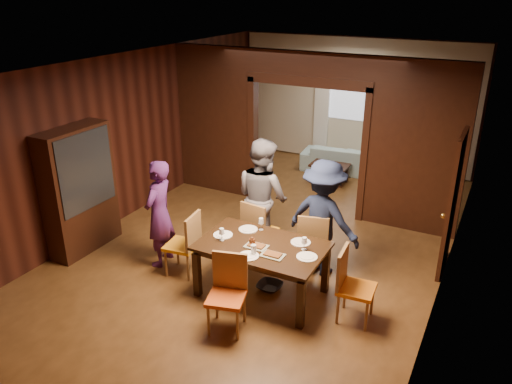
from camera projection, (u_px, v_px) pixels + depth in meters
The scene contains 32 objects.
floor at pixel (267, 242), 8.29m from camera, with size 9.00×9.00×0.00m, color #4C3015.
ceiling at pixel (269, 64), 7.16m from camera, with size 5.50×9.00×0.02m, color silver.
room_walls at pixel (313, 127), 9.24m from camera, with size 5.52×9.01×2.90m.
person_purple at pixel (159, 214), 7.38m from camera, with size 0.60×0.39×1.65m, color #4A1F5C.
person_grey at pixel (263, 197), 7.66m from camera, with size 0.91×0.71×1.87m, color slate.
person_navy at pixel (323, 218), 7.13m from camera, with size 1.12×0.64×1.74m, color #161E37.
sofa at pixel (347, 159), 11.27m from camera, with size 2.02×0.79×0.59m, color #9BC3CB.
serving_bowl at pixel (270, 239), 6.70m from camera, with size 0.35×0.35×0.09m, color black.
dining_table at pixel (262, 269), 6.78m from camera, with size 1.68×1.04×0.76m, color black.
coffee_table at pixel (329, 173), 10.70m from camera, with size 0.80×0.50×0.40m, color black.
chair_left at pixel (182, 243), 7.24m from camera, with size 0.44×0.44×0.97m, color orange, non-canonical shape.
chair_right at pixel (357, 287), 6.21m from camera, with size 0.44×0.44×0.97m, color orange, non-canonical shape.
chair_far_l at pixel (260, 229), 7.66m from camera, with size 0.44×0.44×0.97m, color orange, non-canonical shape.
chair_far_r at pixel (314, 241), 7.29m from camera, with size 0.44×0.44×0.97m, color red, non-canonical shape.
chair_near at pixel (226, 296), 6.03m from camera, with size 0.44×0.44×0.97m, color #CB4B13, non-canonical shape.
hutch at pixel (79, 190), 7.75m from camera, with size 0.40×1.20×2.00m, color black.
door_right at pixel (452, 204), 7.14m from camera, with size 0.06×0.90×2.10m, color black.
window_far at pixel (355, 92), 11.26m from camera, with size 1.20×0.03×1.30m, color silver.
curtain_left at pixel (322, 108), 11.72m from camera, with size 0.35×0.06×2.40m, color white.
curtain_right at pixel (385, 115), 11.08m from camera, with size 0.35×0.06×2.40m, color white.
plate_left at pixel (223, 235), 6.88m from camera, with size 0.27×0.27×0.01m, color white.
plate_far_l at pixel (248, 229), 7.03m from camera, with size 0.27×0.27×0.01m, color silver.
plate_far_r at pixel (301, 242), 6.68m from camera, with size 0.27×0.27×0.01m, color silver.
plate_right at pixel (307, 257), 6.33m from camera, with size 0.27×0.27×0.01m, color white.
plate_near at pixel (248, 256), 6.35m from camera, with size 0.27×0.27×0.01m, color white.
platter_a at pixel (256, 246), 6.57m from camera, with size 0.30×0.20×0.04m, color gray.
platter_b at pixel (273, 255), 6.35m from camera, with size 0.30×0.20×0.04m, color gray.
wineglass_left at pixel (222, 234), 6.71m from camera, with size 0.08×0.08×0.18m, color silver, non-canonical shape.
wineglass_far at pixel (261, 224), 7.00m from camera, with size 0.08×0.08×0.18m, color silver, non-canonical shape.
wineglass_right at pixel (304, 244), 6.48m from camera, with size 0.08×0.08×0.18m, color white, non-canonical shape.
tumbler at pixel (254, 250), 6.37m from camera, with size 0.07×0.07×0.14m, color white.
condiment_jar at pixel (252, 241), 6.61m from camera, with size 0.08×0.08×0.11m, color #492411, non-canonical shape.
Camera 1 is at (3.21, -6.57, 3.99)m, focal length 35.00 mm.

